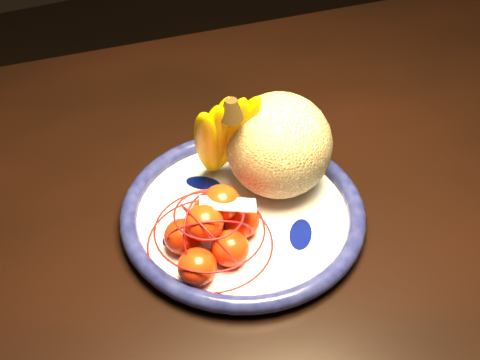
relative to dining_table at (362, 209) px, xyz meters
name	(u,v)px	position (x,y,z in m)	size (l,w,h in m)	color
dining_table	(362,209)	(0.00, 0.00, 0.00)	(1.65, 1.07, 0.79)	black
fruit_bowl	(243,214)	(-0.22, -0.02, 0.10)	(0.34, 0.34, 0.03)	white
cantaloupe	(279,145)	(-0.15, 0.01, 0.17)	(0.15, 0.15, 0.15)	olive
banana_bunch	(221,134)	(-0.22, 0.05, 0.19)	(0.12, 0.12, 0.19)	#ECC900
mandarin_bag	(212,231)	(-0.28, -0.06, 0.13)	(0.22, 0.22, 0.10)	#FF3513
price_tag	(228,204)	(-0.26, -0.06, 0.17)	(0.07, 0.03, 0.00)	white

